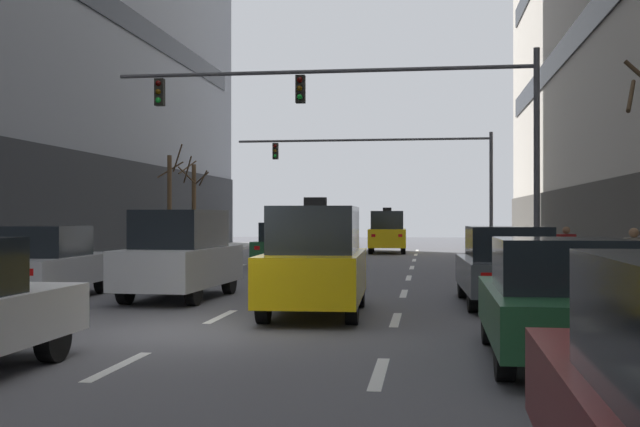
{
  "coord_description": "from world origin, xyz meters",
  "views": [
    {
      "loc": [
        3.91,
        -12.56,
        1.91
      ],
      "look_at": [
        0.38,
        13.14,
        2.02
      ],
      "focal_mm": 43.98,
      "sensor_mm": 36.0,
      "label": 1
    }
  ],
  "objects_px": {
    "street_tree_0": "(194,205)",
    "pedestrian_0": "(634,260)",
    "car_parked_2": "(507,266)",
    "traffic_signal_1": "(403,164)",
    "car_driving_1": "(285,244)",
    "traffic_signal_0": "(380,112)",
    "pedestrian_1": "(566,251)",
    "taxi_driving_6": "(315,261)",
    "street_tree_2": "(171,201)",
    "car_parked_1": "(558,301)",
    "taxi_driving_4": "(387,232)",
    "taxi_driving_3": "(312,235)",
    "car_driving_2": "(45,263)",
    "car_driving_5": "(181,255)"
  },
  "relations": [
    {
      "from": "car_driving_5",
      "to": "street_tree_0",
      "type": "xyz_separation_m",
      "value": [
        -6.02,
        20.73,
        1.5
      ]
    },
    {
      "from": "street_tree_0",
      "to": "pedestrian_1",
      "type": "relative_size",
      "value": 3.08
    },
    {
      "from": "taxi_driving_3",
      "to": "street_tree_2",
      "type": "bearing_deg",
      "value": -154.52
    },
    {
      "from": "taxi_driving_3",
      "to": "car_driving_5",
      "type": "height_order",
      "value": "taxi_driving_3"
    },
    {
      "from": "car_driving_2",
      "to": "taxi_driving_6",
      "type": "distance_m",
      "value": 6.92
    },
    {
      "from": "car_parked_2",
      "to": "street_tree_0",
      "type": "relative_size",
      "value": 0.99
    },
    {
      "from": "car_parked_2",
      "to": "pedestrian_0",
      "type": "distance_m",
      "value": 2.56
    },
    {
      "from": "taxi_driving_3",
      "to": "street_tree_0",
      "type": "height_order",
      "value": "street_tree_0"
    },
    {
      "from": "traffic_signal_1",
      "to": "car_parked_2",
      "type": "bearing_deg",
      "value": -82.6
    },
    {
      "from": "taxi_driving_4",
      "to": "car_parked_2",
      "type": "xyz_separation_m",
      "value": [
        3.81,
        -24.05,
        -0.26
      ]
    },
    {
      "from": "taxi_driving_6",
      "to": "pedestrian_1",
      "type": "relative_size",
      "value": 2.92
    },
    {
      "from": "street_tree_2",
      "to": "taxi_driving_4",
      "type": "bearing_deg",
      "value": 35.21
    },
    {
      "from": "taxi_driving_3",
      "to": "car_driving_2",
      "type": "bearing_deg",
      "value": -99.01
    },
    {
      "from": "car_driving_5",
      "to": "street_tree_0",
      "type": "bearing_deg",
      "value": 106.19
    },
    {
      "from": "car_parked_1",
      "to": "pedestrian_0",
      "type": "relative_size",
      "value": 2.83
    },
    {
      "from": "car_driving_1",
      "to": "taxi_driving_3",
      "type": "distance_m",
      "value": 7.5
    },
    {
      "from": "street_tree_0",
      "to": "pedestrian_0",
      "type": "distance_m",
      "value": 26.72
    },
    {
      "from": "taxi_driving_3",
      "to": "pedestrian_0",
      "type": "bearing_deg",
      "value": -64.54
    },
    {
      "from": "car_driving_5",
      "to": "car_parked_1",
      "type": "height_order",
      "value": "car_driving_5"
    },
    {
      "from": "car_driving_5",
      "to": "taxi_driving_6",
      "type": "relative_size",
      "value": 0.98
    },
    {
      "from": "taxi_driving_3",
      "to": "traffic_signal_0",
      "type": "height_order",
      "value": "traffic_signal_0"
    },
    {
      "from": "pedestrian_0",
      "to": "pedestrian_1",
      "type": "height_order",
      "value": "pedestrian_0"
    },
    {
      "from": "taxi_driving_6",
      "to": "street_tree_2",
      "type": "height_order",
      "value": "street_tree_2"
    },
    {
      "from": "car_parked_2",
      "to": "traffic_signal_0",
      "type": "relative_size",
      "value": 0.36
    },
    {
      "from": "car_parked_1",
      "to": "traffic_signal_0",
      "type": "xyz_separation_m",
      "value": [
        -3.09,
        12.77,
        4.23
      ]
    },
    {
      "from": "car_driving_2",
      "to": "pedestrian_1",
      "type": "relative_size",
      "value": 3.04
    },
    {
      "from": "car_driving_1",
      "to": "traffic_signal_0",
      "type": "relative_size",
      "value": 0.36
    },
    {
      "from": "car_driving_2",
      "to": "pedestrian_0",
      "type": "xyz_separation_m",
      "value": [
        13.02,
        -0.19,
        0.19
      ]
    },
    {
      "from": "car_driving_1",
      "to": "car_parked_1",
      "type": "relative_size",
      "value": 1.04
    },
    {
      "from": "car_parked_1",
      "to": "traffic_signal_0",
      "type": "relative_size",
      "value": 0.34
    },
    {
      "from": "taxi_driving_4",
      "to": "car_parked_2",
      "type": "relative_size",
      "value": 1.01
    },
    {
      "from": "car_parked_2",
      "to": "traffic_signal_1",
      "type": "xyz_separation_m",
      "value": [
        -2.93,
        22.53,
        3.75
      ]
    },
    {
      "from": "car_driving_1",
      "to": "car_parked_2",
      "type": "relative_size",
      "value": 0.99
    },
    {
      "from": "car_driving_1",
      "to": "street_tree_0",
      "type": "relative_size",
      "value": 0.97
    },
    {
      "from": "traffic_signal_0",
      "to": "street_tree_0",
      "type": "distance_m",
      "value": 18.34
    },
    {
      "from": "car_driving_1",
      "to": "car_parked_1",
      "type": "xyz_separation_m",
      "value": [
        7.21,
        -19.4,
        -0.03
      ]
    },
    {
      "from": "car_driving_2",
      "to": "pedestrian_1",
      "type": "distance_m",
      "value": 12.97
    },
    {
      "from": "street_tree_0",
      "to": "pedestrian_0",
      "type": "height_order",
      "value": "street_tree_0"
    },
    {
      "from": "street_tree_0",
      "to": "traffic_signal_1",
      "type": "bearing_deg",
      "value": 8.05
    },
    {
      "from": "street_tree_0",
      "to": "pedestrian_0",
      "type": "bearing_deg",
      "value": -53.31
    },
    {
      "from": "taxi_driving_3",
      "to": "taxi_driving_6",
      "type": "bearing_deg",
      "value": -81.39
    },
    {
      "from": "taxi_driving_3",
      "to": "taxi_driving_4",
      "type": "distance_m",
      "value": 5.15
    },
    {
      "from": "pedestrian_0",
      "to": "taxi_driving_3",
      "type": "bearing_deg",
      "value": 115.46
    },
    {
      "from": "car_driving_1",
      "to": "pedestrian_1",
      "type": "bearing_deg",
      "value": -44.61
    },
    {
      "from": "pedestrian_0",
      "to": "car_parked_2",
      "type": "bearing_deg",
      "value": 172.3
    },
    {
      "from": "car_driving_1",
      "to": "taxi_driving_4",
      "type": "height_order",
      "value": "taxi_driving_4"
    },
    {
      "from": "traffic_signal_0",
      "to": "car_driving_2",
      "type": "bearing_deg",
      "value": -139.82
    },
    {
      "from": "traffic_signal_0",
      "to": "pedestrian_1",
      "type": "height_order",
      "value": "traffic_signal_0"
    },
    {
      "from": "car_driving_5",
      "to": "traffic_signal_1",
      "type": "distance_m",
      "value": 22.93
    },
    {
      "from": "car_driving_5",
      "to": "pedestrian_1",
      "type": "xyz_separation_m",
      "value": [
        9.27,
        3.44,
        -0.02
      ]
    }
  ]
}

